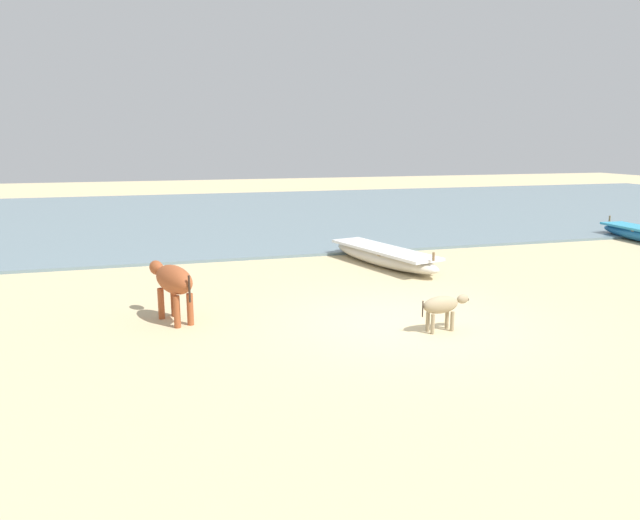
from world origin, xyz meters
TOP-DOWN VIEW (x-y plane):
  - ground at (0.00, 0.00)m, footprint 80.00×80.00m
  - sea_water at (0.00, 16.22)m, footprint 60.00×20.00m
  - fishing_boat_0 at (1.51, 4.60)m, footprint 1.95×4.19m
  - cow_adult_rust at (-3.92, 1.25)m, footprint 0.89×1.53m
  - calf_near_dun at (0.42, -0.60)m, footprint 0.95×0.36m

SIDE VIEW (x-z plane):
  - ground at x=0.00m, z-range 0.00..0.00m
  - sea_water at x=0.00m, z-range 0.00..0.08m
  - fishing_boat_0 at x=1.51m, z-range -0.08..0.58m
  - calf_near_dun at x=0.42m, z-range 0.13..0.75m
  - cow_adult_rust at x=-3.92m, z-range 0.22..1.25m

